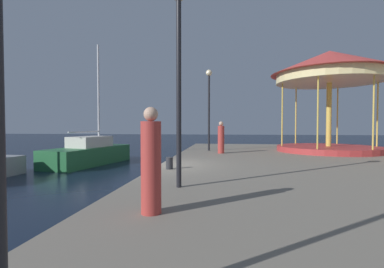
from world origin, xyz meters
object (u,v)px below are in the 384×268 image
object	(u,v)px
sailboat_green	(89,153)
bollard_north	(169,163)
lamp_post_far_end	(209,96)
person_far_corner	(151,164)
carousel	(329,76)
lamp_post_mid_promenade	(179,52)
person_mid_promenade	(221,138)

from	to	relation	value
sailboat_green	bollard_north	world-z (taller)	sailboat_green
lamp_post_far_end	person_far_corner	size ratio (longest dim) A/B	2.65
carousel	lamp_post_mid_promenade	xyz separation A→B (m)	(-6.84, -10.07, -1.03)
carousel	person_far_corner	bearing A→B (deg)	-119.93
bollard_north	person_mid_promenade	distance (m)	5.87
sailboat_green	bollard_north	size ratio (longest dim) A/B	17.98
carousel	person_far_corner	xyz separation A→B (m)	(-6.96, -12.08, -3.40)
bollard_north	person_far_corner	distance (m)	4.80
lamp_post_far_end	person_far_corner	xyz separation A→B (m)	(-0.20, -11.82, -2.35)
sailboat_green	person_far_corner	world-z (taller)	sailboat_green
sailboat_green	lamp_post_mid_promenade	bearing A→B (deg)	-52.13
carousel	person_mid_promenade	world-z (taller)	carousel
person_far_corner	carousel	bearing A→B (deg)	60.07
carousel	person_mid_promenade	size ratio (longest dim) A/B	3.78
sailboat_green	lamp_post_far_end	distance (m)	7.76
sailboat_green	person_mid_promenade	distance (m)	7.76
bollard_north	carousel	bearing A→B (deg)	44.00
lamp_post_far_end	person_mid_promenade	size ratio (longest dim) A/B	2.79
bollard_north	lamp_post_mid_promenade	bearing A→B (deg)	-73.61
sailboat_green	carousel	distance (m)	14.44
lamp_post_mid_promenade	person_mid_promenade	world-z (taller)	lamp_post_mid_promenade
bollard_north	person_mid_promenade	world-z (taller)	person_mid_promenade
sailboat_green	carousel	bearing A→B (deg)	5.16
sailboat_green	lamp_post_mid_promenade	size ratio (longest dim) A/B	1.51
lamp_post_mid_promenade	person_far_corner	distance (m)	3.11
carousel	lamp_post_far_end	size ratio (longest dim) A/B	1.36
person_mid_promenade	carousel	bearing A→B (deg)	16.28
person_mid_promenade	lamp_post_mid_promenade	bearing A→B (deg)	-95.64
lamp_post_mid_promenade	lamp_post_far_end	world-z (taller)	lamp_post_mid_promenade
person_mid_promenade	person_far_corner	distance (m)	10.37
sailboat_green	person_far_corner	xyz separation A→B (m)	(6.75, -10.85, 0.98)
sailboat_green	lamp_post_mid_promenade	xyz separation A→B (m)	(6.87, -8.83, 3.34)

